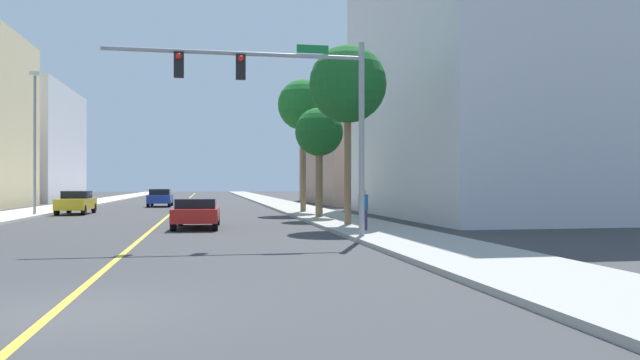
% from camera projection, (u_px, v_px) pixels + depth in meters
% --- Properties ---
extents(ground, '(192.00, 192.00, 0.00)m').
position_uv_depth(ground, '(179.00, 207.00, 50.26)').
color(ground, '#38383A').
extents(sidewalk_left, '(3.63, 168.00, 0.15)m').
position_uv_depth(sidewalk_left, '(66.00, 207.00, 48.59)').
color(sidewalk_left, beige).
rests_on(sidewalk_left, ground).
extents(sidewalk_right, '(3.63, 168.00, 0.15)m').
position_uv_depth(sidewalk_right, '(285.00, 205.00, 51.94)').
color(sidewalk_right, '#9E9B93').
rests_on(sidewalk_right, ground).
extents(lane_marking_center, '(0.16, 144.00, 0.01)m').
position_uv_depth(lane_marking_center, '(179.00, 207.00, 50.26)').
color(lane_marking_center, yellow).
rests_on(lane_marking_center, ground).
extents(building_left_far, '(13.46, 18.74, 12.57)m').
position_uv_depth(building_left_far, '(5.00, 144.00, 65.33)').
color(building_left_far, silver).
rests_on(building_left_far, ground).
extents(building_right_near, '(15.98, 20.40, 17.85)m').
position_uv_depth(building_right_near, '(513.00, 69.00, 36.50)').
color(building_right_near, silver).
rests_on(building_right_near, ground).
extents(building_right_far, '(16.77, 18.72, 7.23)m').
position_uv_depth(building_right_far, '(395.00, 167.00, 60.59)').
color(building_right_far, gray).
rests_on(building_right_far, ground).
extents(traffic_signal_mast, '(8.73, 0.36, 6.70)m').
position_uv_depth(traffic_signal_mast, '(289.00, 96.00, 20.28)').
color(traffic_signal_mast, gray).
rests_on(traffic_signal_mast, sidewalk_right).
extents(street_lamp, '(0.56, 0.28, 8.39)m').
position_uv_depth(street_lamp, '(35.00, 136.00, 35.17)').
color(street_lamp, gray).
rests_on(street_lamp, sidewalk_left).
extents(palm_near, '(3.44, 3.44, 7.93)m').
position_uv_depth(palm_near, '(348.00, 85.00, 26.50)').
color(palm_near, brown).
rests_on(palm_near, sidewalk_right).
extents(palm_mid, '(2.63, 2.63, 5.94)m').
position_uv_depth(palm_mid, '(319.00, 134.00, 32.61)').
color(palm_mid, brown).
rests_on(palm_mid, sidewalk_right).
extents(palm_far, '(3.31, 3.31, 8.57)m').
position_uv_depth(palm_far, '(303.00, 106.00, 38.80)').
color(palm_far, brown).
rests_on(palm_far, sidewalk_right).
extents(car_blue, '(1.92, 4.39, 1.49)m').
position_uv_depth(car_blue, '(160.00, 197.00, 50.47)').
color(car_blue, '#1E389E').
rests_on(car_blue, ground).
extents(car_yellow, '(1.85, 4.18, 1.48)m').
position_uv_depth(car_yellow, '(76.00, 202.00, 38.11)').
color(car_yellow, gold).
rests_on(car_yellow, ground).
extents(car_red, '(2.08, 4.57, 1.30)m').
position_uv_depth(car_red, '(197.00, 212.00, 26.22)').
color(car_red, red).
rests_on(car_red, ground).
extents(pedestrian, '(0.38, 0.38, 1.58)m').
position_uv_depth(pedestrian, '(363.00, 210.00, 23.30)').
color(pedestrian, '#3F3859').
rests_on(pedestrian, sidewalk_right).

